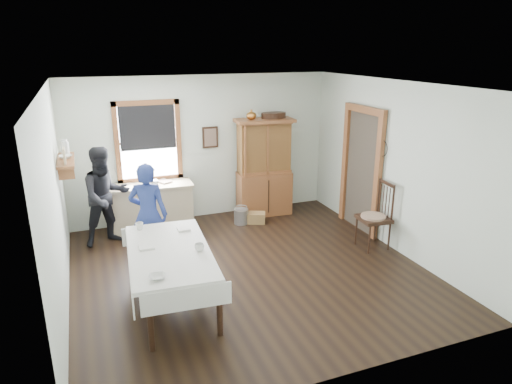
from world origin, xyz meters
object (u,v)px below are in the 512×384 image
(china_hutch, at_px, (264,168))
(woman_blue, at_px, (149,218))
(pail, at_px, (241,216))
(spindle_chair, at_px, (374,216))
(figure_dark, at_px, (106,200))
(wicker_basket, at_px, (256,218))
(work_counter, at_px, (152,207))
(dining_table, at_px, (171,278))

(china_hutch, distance_m, woman_blue, 2.82)
(pail, bearing_deg, spindle_chair, -46.81)
(woman_blue, xyz_separation_m, figure_dark, (-0.54, 1.02, 0.03))
(china_hutch, height_order, pail, china_hutch)
(china_hutch, relative_size, figure_dark, 1.23)
(wicker_basket, bearing_deg, figure_dark, 179.22)
(china_hutch, height_order, woman_blue, china_hutch)
(work_counter, height_order, woman_blue, woman_blue)
(woman_blue, bearing_deg, wicker_basket, -130.71)
(wicker_basket, xyz_separation_m, woman_blue, (-2.10, -0.98, 0.64))
(china_hutch, height_order, figure_dark, china_hutch)
(spindle_chair, height_order, woman_blue, woman_blue)
(dining_table, distance_m, spindle_chair, 3.49)
(work_counter, bearing_deg, pail, -9.72)
(woman_blue, distance_m, figure_dark, 1.15)
(dining_table, distance_m, woman_blue, 1.35)
(china_hutch, distance_m, wicker_basket, 1.00)
(work_counter, distance_m, woman_blue, 1.45)
(figure_dark, bearing_deg, work_counter, 9.33)
(pail, height_order, figure_dark, figure_dark)
(work_counter, xyz_separation_m, figure_dark, (-0.79, -0.38, 0.35))
(work_counter, relative_size, china_hutch, 0.77)
(pail, bearing_deg, wicker_basket, -12.77)
(spindle_chair, height_order, wicker_basket, spindle_chair)
(pail, xyz_separation_m, wicker_basket, (0.28, -0.06, -0.05))
(work_counter, xyz_separation_m, spindle_chair, (3.25, -2.13, 0.14))
(spindle_chair, bearing_deg, dining_table, -166.13)
(dining_table, xyz_separation_m, woman_blue, (-0.06, 1.31, 0.35))
(spindle_chair, bearing_deg, figure_dark, 160.98)
(china_hutch, relative_size, pail, 6.54)
(dining_table, distance_m, figure_dark, 2.43)
(pail, bearing_deg, figure_dark, -179.36)
(spindle_chair, xyz_separation_m, figure_dark, (-4.04, 1.75, 0.21))
(figure_dark, bearing_deg, wicker_basket, -17.01)
(work_counter, distance_m, pail, 1.64)
(woman_blue, bearing_deg, china_hutch, -125.73)
(china_hutch, xyz_separation_m, wicker_basket, (-0.33, -0.42, -0.84))
(dining_table, bearing_deg, wicker_basket, 48.19)
(work_counter, height_order, dining_table, work_counter)
(work_counter, relative_size, woman_blue, 1.00)
(wicker_basket, height_order, figure_dark, figure_dark)
(pail, height_order, wicker_basket, pail)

